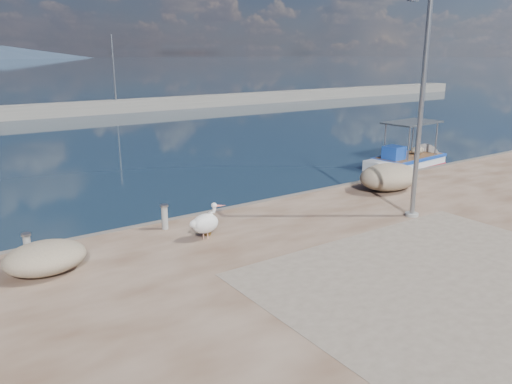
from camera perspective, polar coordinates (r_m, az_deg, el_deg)
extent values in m
plane|color=#162635|center=(14.22, 8.83, -8.47)|extent=(1400.00, 1400.00, 0.00)
cube|color=gray|center=(12.99, 21.44, -9.39)|extent=(9.00, 7.00, 0.01)
cube|color=gray|center=(50.42, -24.34, 8.37)|extent=(120.00, 2.20, 1.20)
cylinder|color=gray|center=(52.22, -15.94, 13.10)|extent=(0.16, 0.16, 7.00)
cone|color=#28384C|center=(666.73, -26.93, 14.09)|extent=(200.00, 200.00, 14.00)
cube|color=white|center=(27.54, 17.05, 3.01)|extent=(5.84, 2.39, 0.93)
cube|color=#1941A4|center=(27.46, 17.12, 3.86)|extent=(4.26, 2.30, 0.14)
cube|color=maroon|center=(27.55, 17.04, 2.90)|extent=(4.26, 2.28, 0.12)
cube|color=#1941A4|center=(26.22, 15.48, 4.33)|extent=(0.96, 0.96, 0.69)
cube|color=#272D33|center=(27.17, 17.43, 7.60)|extent=(3.28, 2.06, 0.08)
cylinder|color=tan|center=(14.66, -6.03, -4.92)|extent=(0.04, 0.04, 0.27)
cylinder|color=tan|center=(14.71, -5.54, -4.84)|extent=(0.04, 0.04, 0.27)
ellipsoid|color=silver|center=(14.56, -5.83, -3.59)|extent=(0.86, 0.59, 0.58)
cylinder|color=silver|center=(14.57, -4.94, -2.35)|extent=(0.20, 0.13, 0.50)
sphere|color=silver|center=(14.52, -4.82, -1.53)|extent=(0.17, 0.17, 0.17)
cone|color=#FA7461|center=(14.60, -4.12, -1.57)|extent=(0.40, 0.13, 0.12)
cylinder|color=gray|center=(16.78, 18.32, 8.82)|extent=(0.16, 0.16, 7.00)
cylinder|color=gray|center=(17.48, 17.36, -2.46)|extent=(0.44, 0.44, 0.10)
cylinder|color=gray|center=(15.61, -10.39, -2.87)|extent=(0.19, 0.19, 0.76)
cylinder|color=gray|center=(15.49, -10.46, -1.54)|extent=(0.26, 0.26, 0.06)
cylinder|color=gray|center=(14.36, -24.65, -5.81)|extent=(0.19, 0.19, 0.73)
cylinder|color=gray|center=(14.24, -24.81, -4.44)|extent=(0.25, 0.25, 0.06)
imported|color=#33722D|center=(14.96, -5.51, -4.06)|extent=(0.53, 0.50, 0.48)
ellipsoid|color=tan|center=(20.45, 14.97, 1.69)|extent=(2.66, 1.90, 1.05)
ellipsoid|color=tan|center=(13.44, -22.96, -6.94)|extent=(1.99, 1.55, 0.77)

